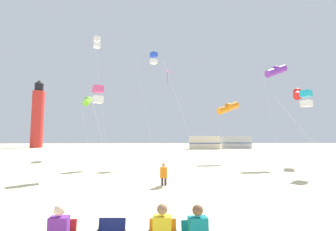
% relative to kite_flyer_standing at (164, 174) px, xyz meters
% --- Properties ---
extents(ground, '(200.00, 200.00, 0.00)m').
position_rel_kite_flyer_standing_xyz_m(ground, '(-1.05, -5.45, -0.61)').
color(ground, beige).
extents(kite_flyer_standing, '(0.36, 0.52, 1.16)m').
position_rel_kite_flyer_standing_xyz_m(kite_flyer_standing, '(0.00, 0.00, 0.00)').
color(kite_flyer_standing, orange).
rests_on(kite_flyer_standing, ground).
extents(kite_diamond_magenta, '(3.56, 3.56, 9.01)m').
position_rel_kite_flyer_standing_xyz_m(kite_diamond_magenta, '(0.84, 10.26, 7.82)').
color(kite_diamond_magenta, silver).
rests_on(kite_diamond_magenta, ground).
extents(kite_tube_violet, '(2.58, 1.91, 9.53)m').
position_rel_kite_flyer_standing_xyz_m(kite_tube_violet, '(11.20, 9.83, 8.22)').
color(kite_tube_violet, silver).
rests_on(kite_tube_violet, ground).
extents(kite_tube_scarlet, '(3.74, 4.01, 7.30)m').
position_rel_kite_flyer_standing_xyz_m(kite_tube_scarlet, '(13.06, 9.59, 5.98)').
color(kite_tube_scarlet, silver).
rests_on(kite_tube_scarlet, ground).
extents(kite_box_rainbow, '(1.39, 1.39, 5.84)m').
position_rel_kite_flyer_standing_xyz_m(kite_box_rainbow, '(-4.21, 3.79, 4.65)').
color(kite_box_rainbow, silver).
rests_on(kite_box_rainbow, ground).
extents(kite_tube_orange, '(2.65, 2.11, 6.19)m').
position_rel_kite_flyer_standing_xyz_m(kite_tube_orange, '(7.05, 11.91, 4.87)').
color(kite_tube_orange, silver).
rests_on(kite_tube_orange, ground).
extents(kite_box_blue, '(2.27, 2.27, 11.01)m').
position_rel_kite_flyer_standing_xyz_m(kite_box_blue, '(-0.59, 11.54, 9.80)').
color(kite_box_blue, silver).
rests_on(kite_box_blue, ground).
extents(kite_box_white, '(1.82, 1.82, 12.82)m').
position_rel_kite_flyer_standing_xyz_m(kite_box_white, '(-6.46, 12.26, 11.60)').
color(kite_box_white, silver).
rests_on(kite_box_white, ground).
extents(kite_box_cyan, '(2.99, 2.93, 5.69)m').
position_rel_kite_flyer_standing_xyz_m(kite_box_cyan, '(10.04, 3.77, 4.50)').
color(kite_box_cyan, silver).
rests_on(kite_box_cyan, ground).
extents(kite_tube_lime, '(1.48, 2.55, 7.49)m').
position_rel_kite_flyer_standing_xyz_m(kite_tube_lime, '(-8.46, 16.66, 6.17)').
color(kite_tube_lime, silver).
rests_on(kite_tube_lime, ground).
extents(lighthouse_distant, '(2.80, 2.80, 16.80)m').
position_rel_kite_flyer_standing_xyz_m(lighthouse_distant, '(-29.34, 48.57, 7.22)').
color(lighthouse_distant, red).
rests_on(lighthouse_distant, ground).
extents(rv_van_cream, '(6.57, 2.71, 2.80)m').
position_rel_kite_flyer_standing_xyz_m(rv_van_cream, '(10.27, 39.12, 0.78)').
color(rv_van_cream, beige).
rests_on(rv_van_cream, ground).
extents(rv_van_silver, '(6.53, 2.60, 2.80)m').
position_rel_kite_flyer_standing_xyz_m(rv_van_silver, '(18.20, 42.04, 0.78)').
color(rv_van_silver, '#B7BABF').
rests_on(rv_van_silver, ground).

